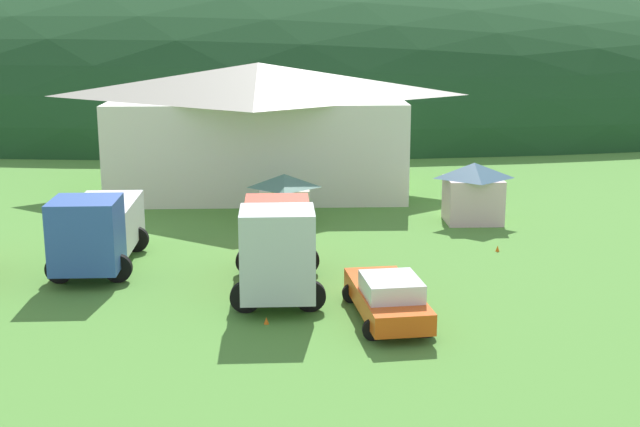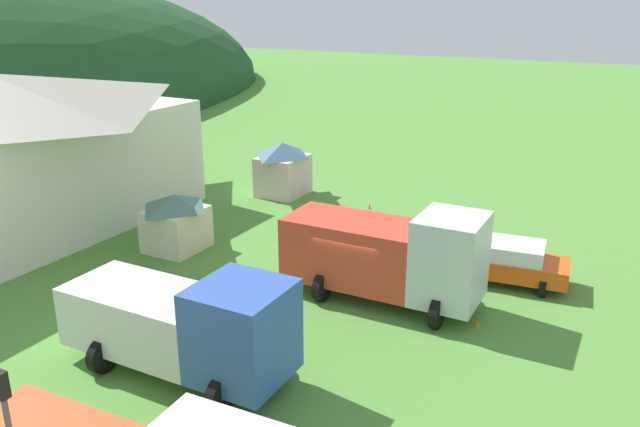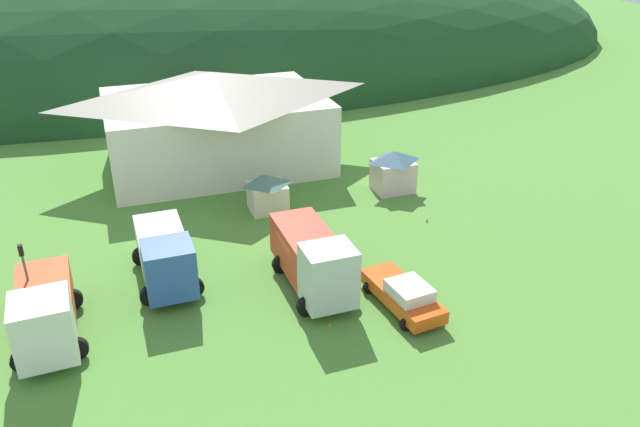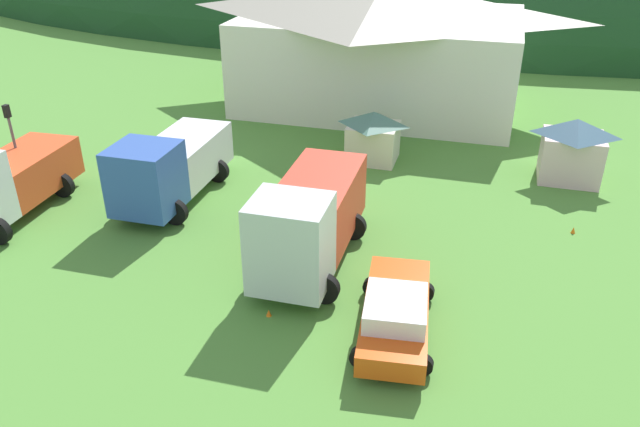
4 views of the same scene
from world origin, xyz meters
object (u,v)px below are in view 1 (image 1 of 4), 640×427
traffic_cone_mid_row (497,251)px  service_pickup_orange (388,297)px  traffic_cone_near_pickup (266,324)px  tow_truck_silver (277,243)px  play_shed_cream (284,199)px  depot_building (259,124)px  box_truck_blue (97,228)px  play_shed_pink (473,192)px

traffic_cone_mid_row → service_pickup_orange: bearing=-125.0°
traffic_cone_near_pickup → tow_truck_silver: bearing=84.1°
play_shed_cream → tow_truck_silver: 10.31m
depot_building → tow_truck_silver: bearing=-86.3°
tow_truck_silver → traffic_cone_mid_row: (9.57, 5.10, -1.88)m
box_truck_blue → traffic_cone_near_pickup: size_ratio=15.00×
depot_building → traffic_cone_mid_row: depot_building is taller
play_shed_cream → service_pickup_orange: bearing=-75.4°
depot_building → play_shed_pink: 14.49m
box_truck_blue → traffic_cone_mid_row: box_truck_blue is taller
tow_truck_silver → traffic_cone_mid_row: tow_truck_silver is taller
traffic_cone_near_pickup → box_truck_blue: bearing=136.0°
depot_building → service_pickup_orange: depot_building is taller
play_shed_pink → traffic_cone_near_pickup: 17.22m
box_truck_blue → play_shed_pink: bearing=112.4°
traffic_cone_mid_row → play_shed_cream: bearing=150.9°
service_pickup_orange → traffic_cone_mid_row: (5.83, 8.31, -0.83)m
tow_truck_silver → play_shed_pink: bearing=136.8°
depot_building → service_pickup_orange: (5.01, -23.02, -2.98)m
tow_truck_silver → traffic_cone_mid_row: 11.01m
play_shed_cream → service_pickup_orange: 13.96m
play_shed_pink → traffic_cone_mid_row: 5.64m
depot_building → box_truck_blue: size_ratio=2.44×
depot_building → play_shed_pink: size_ratio=5.88×
play_shed_cream → box_truck_blue: 10.30m
play_shed_cream → traffic_cone_near_pickup: 13.79m
play_shed_cream → traffic_cone_mid_row: bearing=-29.1°
depot_building → play_shed_cream: depot_building is taller
depot_building → traffic_cone_near_pickup: (0.91, -23.23, -3.81)m
tow_truck_silver → traffic_cone_near_pickup: bearing=-6.6°
depot_building → play_shed_cream: size_ratio=6.76×
play_shed_pink → depot_building: bearing=139.6°
tow_truck_silver → service_pickup_orange: size_ratio=1.32×
service_pickup_orange → traffic_cone_near_pickup: 4.19m
depot_building → tow_truck_silver: 19.94m
play_shed_cream → tow_truck_silver: size_ratio=0.36×
depot_building → traffic_cone_mid_row: 18.66m
box_truck_blue → service_pickup_orange: size_ratio=1.30×
play_shed_pink → service_pickup_orange: size_ratio=0.54×
play_shed_cream → box_truck_blue: box_truck_blue is taller
depot_building → box_truck_blue: 17.70m
play_shed_pink → traffic_cone_near_pickup: play_shed_pink is taller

